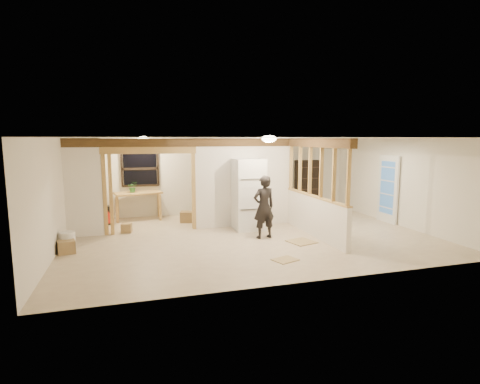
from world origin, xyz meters
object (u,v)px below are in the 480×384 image
object	(u,v)px
shop_vac	(105,215)
woman	(264,207)
refrigerator	(249,194)
work_table	(139,206)
bookshelf	(307,185)

from	to	relation	value
shop_vac	woman	bearing A→B (deg)	-34.49
woman	shop_vac	distance (m)	4.80
refrigerator	woman	xyz separation A→B (m)	(0.08, -1.01, -0.18)
refrigerator	work_table	size ratio (longest dim) A/B	1.42
shop_vac	work_table	bearing A→B (deg)	23.31
work_table	shop_vac	size ratio (longest dim) A/B	2.50
woman	work_table	xyz separation A→B (m)	(-2.96, 3.12, -0.36)
woman	bookshelf	xyz separation A→B (m)	(2.83, 3.30, 0.08)
refrigerator	shop_vac	size ratio (longest dim) A/B	3.56
work_table	bookshelf	size ratio (longest dim) A/B	0.79
woman	bookshelf	size ratio (longest dim) A/B	0.91
refrigerator	work_table	xyz separation A→B (m)	(-2.88, 2.11, -0.54)
work_table	bookshelf	distance (m)	5.81
refrigerator	woman	size ratio (longest dim) A/B	1.23
bookshelf	work_table	bearing A→B (deg)	-178.25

